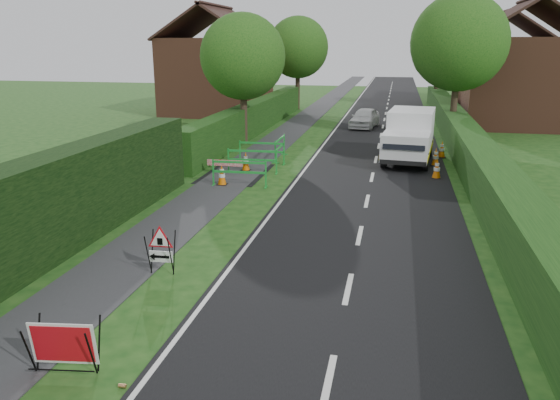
{
  "coord_description": "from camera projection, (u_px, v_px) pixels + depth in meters",
  "views": [
    {
      "loc": [
        3.31,
        -9.93,
        5.15
      ],
      "look_at": [
        0.39,
        3.78,
        1.12
      ],
      "focal_mm": 35.0,
      "sensor_mm": 36.0,
      "label": 1
    }
  ],
  "objects": [
    {
      "name": "ped_barrier_1",
      "position": [
        252.0,
        158.0,
        22.33
      ],
      "size": [
        2.08,
        0.52,
        1.0
      ],
      "rotation": [
        0.0,
        0.0,
        0.08
      ],
      "color": "#1A9330",
      "rests_on": "ground"
    },
    {
      "name": "traffic_cone_1",
      "position": [
        436.0,
        157.0,
        23.73
      ],
      "size": [
        0.38,
        0.38,
        0.79
      ],
      "color": "black",
      "rests_on": "ground"
    },
    {
      "name": "ped_barrier_0",
      "position": [
        239.0,
        170.0,
        20.21
      ],
      "size": [
        2.07,
        0.45,
        1.0
      ],
      "rotation": [
        0.0,
        0.0,
        0.05
      ],
      "color": "#1A9330",
      "rests_on": "ground"
    },
    {
      "name": "ped_barrier_3",
      "position": [
        280.0,
        145.0,
        25.09
      ],
      "size": [
        0.35,
        2.06,
        1.0
      ],
      "rotation": [
        0.0,
        0.0,
        1.57
      ],
      "color": "#1A9330",
      "rests_on": "ground"
    },
    {
      "name": "road_surface",
      "position": [
        387.0,
        110.0,
        43.81
      ],
      "size": [
        6.0,
        90.0,
        0.02
      ],
      "primitive_type": "cube",
      "color": "black",
      "rests_on": "ground"
    },
    {
      "name": "hedge_west_near",
      "position": [
        15.0,
        278.0,
        12.42
      ],
      "size": [
        1.1,
        18.0,
        2.5
      ],
      "primitive_type": "cube",
      "color": "black",
      "rests_on": "ground"
    },
    {
      "name": "litter_can",
      "position": [
        123.0,
        388.0,
        8.47
      ],
      "size": [
        0.12,
        0.07,
        0.07
      ],
      "primitive_type": "cylinder",
      "rotation": [
        0.0,
        1.57,
        0.0
      ],
      "color": "#BF7F4C",
      "rests_on": "ground"
    },
    {
      "name": "ped_barrier_2",
      "position": [
        262.0,
        150.0,
        24.08
      ],
      "size": [
        2.06,
        0.37,
        1.0
      ],
      "rotation": [
        0.0,
        0.0,
        0.01
      ],
      "color": "#1A9330",
      "rests_on": "ground"
    },
    {
      "name": "traffic_cone_2",
      "position": [
        442.0,
        149.0,
        25.43
      ],
      "size": [
        0.38,
        0.38,
        0.79
      ],
      "color": "black",
      "rests_on": "ground"
    },
    {
      "name": "hedge_east",
      "position": [
        464.0,
        159.0,
        25.16
      ],
      "size": [
        1.2,
        50.0,
        1.5
      ],
      "primitive_type": "cube",
      "color": "#14380F",
      "rests_on": "ground"
    },
    {
      "name": "house_east_a",
      "position": [
        522.0,
        80.0,
        34.73
      ],
      "size": [
        7.5,
        7.4,
        7.88
      ],
      "color": "brown",
      "rests_on": "ground"
    },
    {
      "name": "footpath",
      "position": [
        319.0,
        108.0,
        44.92
      ],
      "size": [
        2.0,
        90.0,
        0.02
      ],
      "primitive_type": "cube",
      "color": "#2D2D30",
      "rests_on": "ground"
    },
    {
      "name": "hatchback_car",
      "position": [
        365.0,
        118.0,
        34.4
      ],
      "size": [
        1.98,
        3.81,
        1.24
      ],
      "primitive_type": "imported",
      "rotation": [
        0.0,
        0.0,
        -0.15
      ],
      "color": "white",
      "rests_on": "ground"
    },
    {
      "name": "triangle_sign",
      "position": [
        159.0,
        246.0,
        12.43
      ],
      "size": [
        0.72,
        0.72,
        1.0
      ],
      "rotation": [
        0.0,
        0.0,
        0.06
      ],
      "color": "black",
      "rests_on": "ground"
    },
    {
      "name": "works_van",
      "position": [
        409.0,
        135.0,
        24.43
      ],
      "size": [
        2.42,
        5.11,
        2.25
      ],
      "rotation": [
        0.0,
        0.0,
        -0.1
      ],
      "color": "silver",
      "rests_on": "ground"
    },
    {
      "name": "traffic_cone_4",
      "position": [
        246.0,
        162.0,
        22.79
      ],
      "size": [
        0.38,
        0.38,
        0.79
      ],
      "color": "black",
      "rests_on": "ground"
    },
    {
      "name": "hedge_west_far",
      "position": [
        256.0,
        131.0,
        33.1
      ],
      "size": [
        1.0,
        24.0,
        1.8
      ],
      "primitive_type": "cube",
      "color": "#14380F",
      "rests_on": "ground"
    },
    {
      "name": "traffic_cone_0",
      "position": [
        437.0,
        169.0,
        21.48
      ],
      "size": [
        0.38,
        0.38,
        0.79
      ],
      "color": "black",
      "rests_on": "ground"
    },
    {
      "name": "house_west",
      "position": [
        217.0,
        75.0,
        40.82
      ],
      "size": [
        7.5,
        7.4,
        7.88
      ],
      "color": "brown",
      "rests_on": "ground"
    },
    {
      "name": "tree_ne",
      "position": [
        459.0,
        43.0,
        29.38
      ],
      "size": [
        5.2,
        5.2,
        7.79
      ],
      "color": "#2D2116",
      "rests_on": "ground"
    },
    {
      "name": "redwhite_plank",
      "position": [
        225.0,
        174.0,
        22.37
      ],
      "size": [
        1.5,
        0.05,
        0.25
      ],
      "primitive_type": "cube",
      "rotation": [
        0.0,
        0.0,
        0.01
      ],
      "color": "red",
      "rests_on": "ground"
    },
    {
      "name": "tree_fe",
      "position": [
        439.0,
        55.0,
        44.69
      ],
      "size": [
        4.2,
        4.2,
        6.33
      ],
      "color": "#2D2116",
      "rests_on": "ground"
    },
    {
      "name": "tree_fw",
      "position": [
        298.0,
        47.0,
        42.96
      ],
      "size": [
        4.8,
        4.8,
        7.24
      ],
      "color": "#2D2116",
      "rests_on": "ground"
    },
    {
      "name": "ground",
      "position": [
        224.0,
        299.0,
        11.42
      ],
      "size": [
        120.0,
        120.0,
        0.0
      ],
      "primitive_type": "plane",
      "color": "#164313",
      "rests_on": "ground"
    },
    {
      "name": "red_rect_sign",
      "position": [
        63.0,
        345.0,
        8.71
      ],
      "size": [
        1.13,
        0.78,
        0.9
      ],
      "rotation": [
        0.0,
        0.0,
        0.14
      ],
      "color": "black",
      "rests_on": "ground"
    },
    {
      "name": "house_east_b",
      "position": [
        501.0,
        70.0,
        47.69
      ],
      "size": [
        7.5,
        7.4,
        7.88
      ],
      "color": "brown",
      "rests_on": "ground"
    },
    {
      "name": "tree_nw",
      "position": [
        243.0,
        57.0,
        28.02
      ],
      "size": [
        4.4,
        4.4,
        6.7
      ],
      "color": "#2D2116",
      "rests_on": "ground"
    },
    {
      "name": "traffic_cone_3",
      "position": [
        222.0,
        175.0,
        20.47
      ],
      "size": [
        0.38,
        0.38,
        0.79
      ],
      "color": "black",
      "rests_on": "ground"
    }
  ]
}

